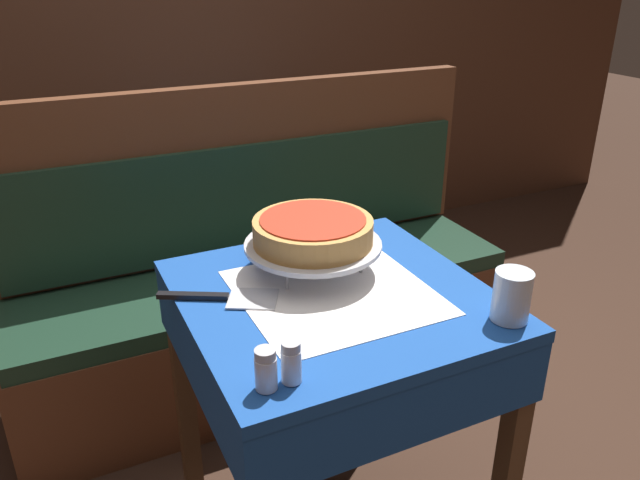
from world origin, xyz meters
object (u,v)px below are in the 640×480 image
at_px(pepper_shaker, 291,362).
at_px(condiment_caddy, 226,124).
at_px(salt_shaker, 266,369).
at_px(pizza_pan_stand, 315,246).
at_px(booth_bench, 266,301).
at_px(dining_table_rear, 231,161).
at_px(pizza_server, 224,297).
at_px(water_glass_near, 512,296).
at_px(napkin_holder, 277,229).
at_px(dining_table_front, 334,334).
at_px(deep_dish_pizza, 315,230).

relative_size(pepper_shaker, condiment_caddy, 0.54).
bearing_deg(salt_shaker, pizza_pan_stand, 54.33).
relative_size(booth_bench, pepper_shaker, 21.07).
distance_m(booth_bench, pizza_pan_stand, 0.82).
bearing_deg(dining_table_rear, pepper_shaker, -104.21).
bearing_deg(pepper_shaker, pizza_pan_stand, 59.47).
distance_m(booth_bench, pizza_server, 0.88).
bearing_deg(pizza_server, dining_table_rear, 71.62).
distance_m(dining_table_rear, water_glass_near, 1.74).
relative_size(pizza_pan_stand, napkin_holder, 3.39).
xyz_separation_m(dining_table_front, water_glass_near, (0.29, -0.27, 0.17)).
xyz_separation_m(dining_table_rear, booth_bench, (-0.12, -0.71, -0.32)).
bearing_deg(deep_dish_pizza, pizza_server, -171.09).
bearing_deg(booth_bench, water_glass_near, -79.55).
height_order(pizza_pan_stand, condiment_caddy, condiment_caddy).
relative_size(dining_table_front, condiment_caddy, 4.88).
xyz_separation_m(dining_table_front, pizza_server, (-0.24, 0.08, 0.12)).
bearing_deg(pizza_server, deep_dish_pizza, 8.91).
distance_m(deep_dish_pizza, napkin_holder, 0.20).
height_order(pizza_server, condiment_caddy, condiment_caddy).
bearing_deg(condiment_caddy, pizza_pan_stand, -98.49).
bearing_deg(dining_table_rear, napkin_holder, -101.61).
bearing_deg(condiment_caddy, dining_table_rear, -64.43).
bearing_deg(napkin_holder, dining_table_front, -85.70).
bearing_deg(dining_table_rear, booth_bench, -99.33).
relative_size(dining_table_front, pizza_server, 2.80).
bearing_deg(pizza_server, salt_shaker, -94.59).
distance_m(booth_bench, pepper_shaker, 1.17).
bearing_deg(dining_table_front, booth_bench, 82.53).
distance_m(dining_table_rear, condiment_caddy, 0.17).
bearing_deg(water_glass_near, pepper_shaker, 179.79).
bearing_deg(salt_shaker, booth_bench, 70.03).
distance_m(pizza_pan_stand, salt_shaker, 0.48).
height_order(dining_table_rear, salt_shaker, salt_shaker).
relative_size(dining_table_front, napkin_holder, 7.61).
distance_m(dining_table_rear, pizza_pan_stand, 1.38).
xyz_separation_m(pizza_server, water_glass_near, (0.53, -0.35, 0.05)).
xyz_separation_m(dining_table_rear, pepper_shaker, (-0.44, -1.73, 0.16)).
relative_size(deep_dish_pizza, napkin_holder, 2.94).
height_order(pizza_server, napkin_holder, napkin_holder).
distance_m(dining_table_rear, deep_dish_pizza, 1.38).
bearing_deg(pizza_pan_stand, booth_bench, 81.58).
bearing_deg(pizza_pan_stand, dining_table_rear, 81.10).
height_order(water_glass_near, salt_shaker, water_glass_near).
distance_m(pepper_shaker, napkin_holder, 0.61).
bearing_deg(pizza_pan_stand, napkin_holder, 98.48).
bearing_deg(dining_table_front, dining_table_rear, 81.62).
xyz_separation_m(pizza_pan_stand, deep_dish_pizza, (-0.00, -0.00, 0.04)).
distance_m(deep_dish_pizza, water_glass_near, 0.48).
bearing_deg(napkin_holder, pepper_shaker, -109.29).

